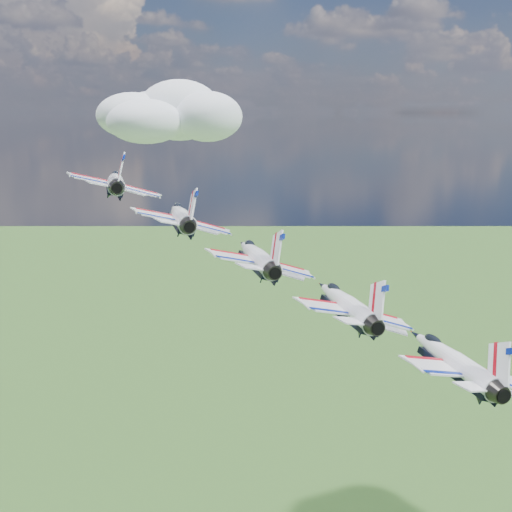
{
  "coord_description": "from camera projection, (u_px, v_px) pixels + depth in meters",
  "views": [
    {
      "loc": [
        -7.14,
        -73.13,
        172.77
      ],
      "look_at": [
        7.65,
        -2.58,
        156.65
      ],
      "focal_mm": 45.0,
      "sensor_mm": 36.0,
      "label": 1
    }
  ],
  "objects": [
    {
      "name": "jet_0",
      "position": [
        115.0,
        181.0,
        85.84
      ],
      "size": [
        13.14,
        17.68,
        8.07
      ],
      "primitive_type": null,
      "rotation": [
        0.0,
        0.27,
        0.03
      ],
      "color": "white"
    },
    {
      "name": "jet_3",
      "position": [
        345.0,
        303.0,
        67.88
      ],
      "size": [
        13.14,
        17.68,
        8.07
      ],
      "primitive_type": null,
      "rotation": [
        0.0,
        0.27,
        0.03
      ],
      "color": "white"
    },
    {
      "name": "cloud_far",
      "position": [
        173.0,
        111.0,
        268.27
      ],
      "size": [
        52.79,
        41.48,
        20.74
      ],
      "primitive_type": "ellipsoid",
      "color": "white"
    },
    {
      "name": "jet_1",
      "position": [
        180.0,
        216.0,
        79.85
      ],
      "size": [
        13.14,
        17.68,
        8.07
      ],
      "primitive_type": null,
      "rotation": [
        0.0,
        0.27,
        0.03
      ],
      "color": "white"
    },
    {
      "name": "jet_4",
      "position": [
        451.0,
        360.0,
        61.89
      ],
      "size": [
        13.14,
        17.68,
        8.07
      ],
      "primitive_type": null,
      "rotation": [
        0.0,
        0.27,
        0.03
      ],
      "color": "white"
    },
    {
      "name": "jet_2",
      "position": [
        256.0,
        256.0,
        73.87
      ],
      "size": [
        13.14,
        17.68,
        8.07
      ],
      "primitive_type": null,
      "rotation": [
        0.0,
        0.27,
        0.03
      ],
      "color": "white"
    }
  ]
}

